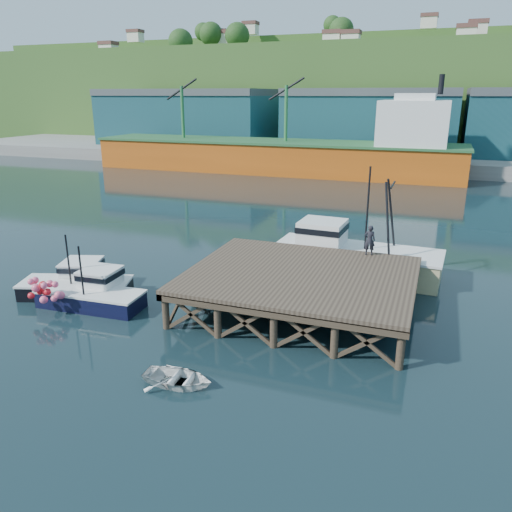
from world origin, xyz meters
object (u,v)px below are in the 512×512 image
at_px(dockworker, 370,240).
at_px(dinghy, 178,378).
at_px(trawler, 353,253).
at_px(boat_black, 77,282).
at_px(boat_navy, 94,293).

bearing_deg(dockworker, dinghy, 56.62).
height_order(trawler, dinghy, trawler).
height_order(trawler, dockworker, trawler).
bearing_deg(boat_black, boat_navy, -46.35).
xyz_separation_m(boat_black, dinghy, (10.27, -6.61, -0.41)).
height_order(boat_black, trawler, trawler).
distance_m(trawler, dockworker, 2.90).
bearing_deg(trawler, boat_black, -145.56).
xyz_separation_m(boat_navy, boat_black, (-1.96, 1.06, -0.03)).
bearing_deg(boat_navy, boat_black, 148.54).
height_order(boat_navy, dockworker, dockworker).
height_order(boat_navy, boat_black, boat_black).
bearing_deg(dockworker, boat_navy, 18.93).
relative_size(boat_navy, trawler, 0.56).
bearing_deg(boat_navy, dinghy, -36.79).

